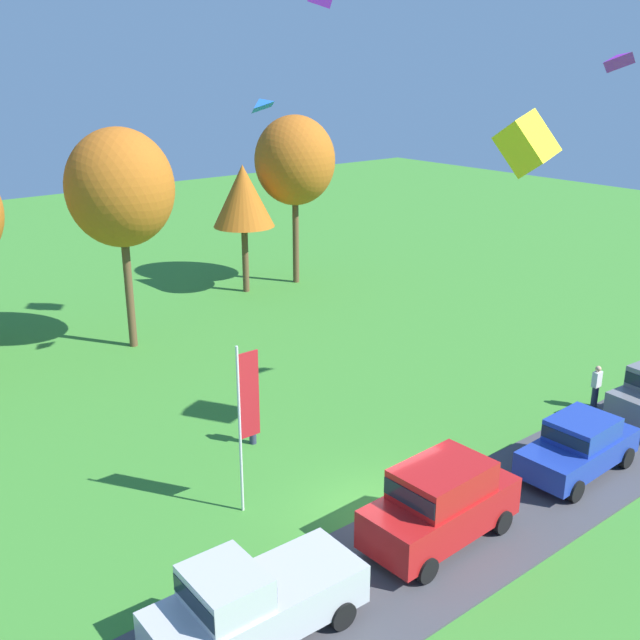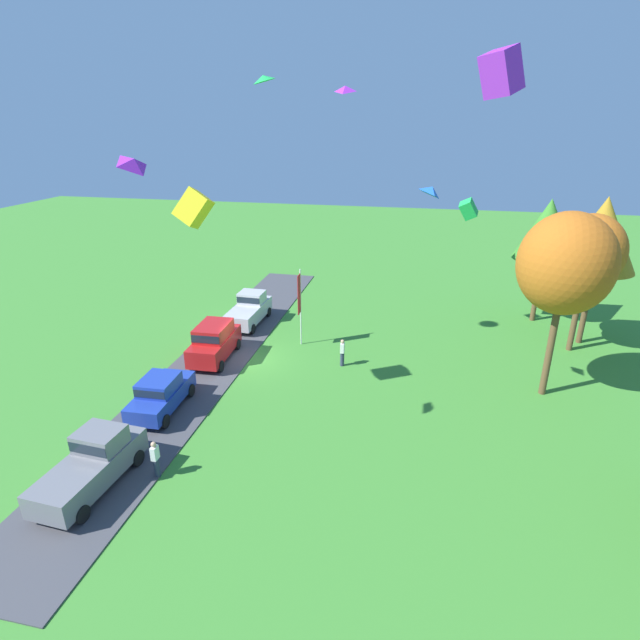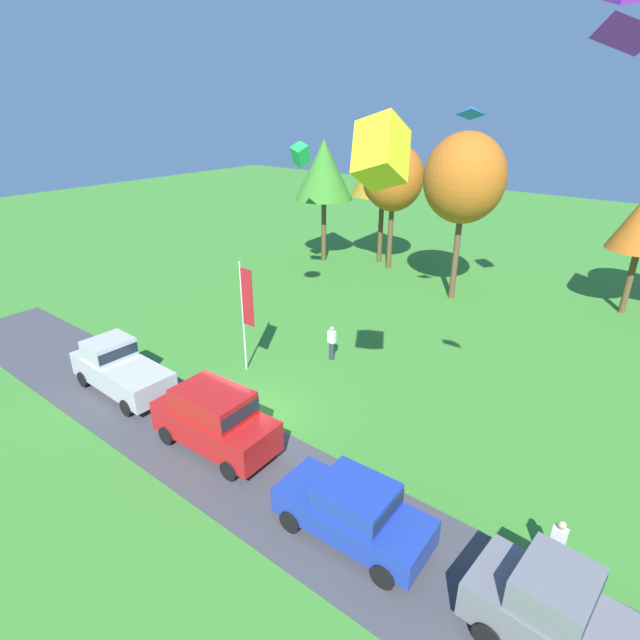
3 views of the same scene
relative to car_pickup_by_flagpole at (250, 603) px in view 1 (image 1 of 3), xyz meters
name	(u,v)px [view 1 (image 1 of 3)]	position (x,y,z in m)	size (l,w,h in m)	color
ground_plane	(377,514)	(5.70, 1.96, -1.11)	(120.00, 120.00, 0.00)	#3D842D
pavement_strip	(432,548)	(5.70, -0.19, -1.08)	(36.00, 4.40, 0.06)	#424247
car_pickup_by_flagpole	(250,603)	(0.00, 0.00, 0.00)	(5.04, 2.14, 2.14)	#B7B7BC
car_suv_far_end	(441,500)	(6.10, -0.08, 0.19)	(4.67, 2.19, 2.28)	red
car_sedan_near_entrance	(579,444)	(12.15, -0.39, -0.07)	(4.46, 2.08, 1.84)	#1E389E
person_beside_suv	(252,420)	(5.28, 7.72, -0.23)	(0.36, 0.24, 1.71)	#2D334C
person_on_lawn	(596,387)	(16.84, 1.92, -0.23)	(0.36, 0.24, 1.71)	#2D334C
tree_lone_near	(120,188)	(6.25, 18.89, 6.12)	(4.65, 4.65, 9.81)	brown
tree_far_right	(243,197)	(15.07, 22.83, 4.29)	(3.38, 3.38, 7.13)	brown
tree_left_of_center	(295,161)	(18.42, 22.56, 5.97)	(4.55, 4.55, 9.61)	brown
flag_banner	(246,407)	(3.01, 4.55, 2.15)	(0.71, 0.08, 5.13)	silver
kite_box_trailing_tail	(527,144)	(11.12, 1.84, 9.04)	(1.02, 1.02, 1.43)	yellow
kite_box_low_drifter	(152,184)	(7.29, 17.93, 6.33)	(1.06, 1.06, 1.49)	purple
kite_diamond_high_left	(616,60)	(15.92, 2.19, 11.34)	(0.94, 0.84, 0.29)	purple
kite_diamond_near_flag	(259,103)	(8.97, 12.18, 9.81)	(0.88, 0.79, 0.35)	blue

